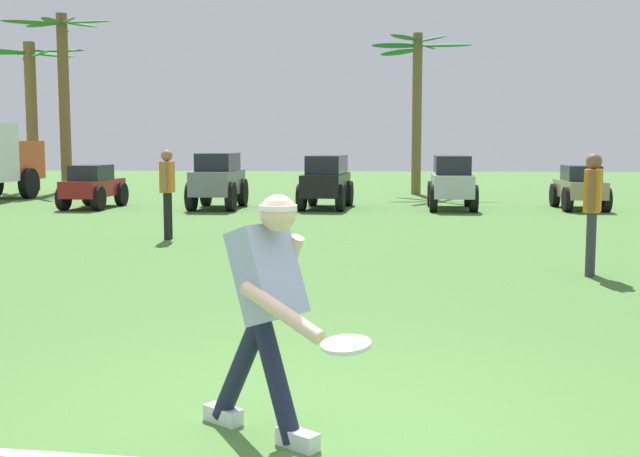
# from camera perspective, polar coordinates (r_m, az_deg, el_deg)

# --- Properties ---
(ground_plane) EXTENTS (80.00, 80.00, 0.00)m
(ground_plane) POSITION_cam_1_polar(r_m,az_deg,el_deg) (4.86, -1.31, -14.52)
(ground_plane) COLOR #457432
(frisbee_thrower) EXTENTS (0.81, 0.87, 1.43)m
(frisbee_thrower) POSITION_cam_1_polar(r_m,az_deg,el_deg) (4.62, -3.79, -5.30)
(frisbee_thrower) COLOR #191E38
(frisbee_thrower) RESTS_ON ground_plane
(frisbee_in_flight) EXTENTS (0.35, 0.35, 0.05)m
(frisbee_in_flight) POSITION_cam_1_polar(r_m,az_deg,el_deg) (4.01, 1.86, -8.27)
(frisbee_in_flight) COLOR white
(teammate_near_sideline) EXTENTS (0.30, 0.49, 1.56)m
(teammate_near_sideline) POSITION_cam_1_polar(r_m,az_deg,el_deg) (10.75, 18.80, 1.76)
(teammate_near_sideline) COLOR #33333D
(teammate_near_sideline) RESTS_ON ground_plane
(teammate_midfield) EXTENTS (0.21, 0.49, 1.56)m
(teammate_midfield) POSITION_cam_1_polar(r_m,az_deg,el_deg) (14.21, -10.80, 3.02)
(teammate_midfield) COLOR black
(teammate_midfield) RESTS_ON ground_plane
(parked_car_slot_a) EXTENTS (1.21, 2.25, 1.10)m
(parked_car_slot_a) POSITION_cam_1_polar(r_m,az_deg,el_deg) (21.26, -15.86, 2.94)
(parked_car_slot_a) COLOR maroon
(parked_car_slot_a) RESTS_ON ground_plane
(parked_car_slot_b) EXTENTS (1.22, 2.37, 1.40)m
(parked_car_slot_b) POSITION_cam_1_polar(r_m,az_deg,el_deg) (20.46, -7.27, 3.50)
(parked_car_slot_b) COLOR slate
(parked_car_slot_b) RESTS_ON ground_plane
(parked_car_slot_c) EXTENTS (1.35, 2.48, 1.34)m
(parked_car_slot_c) POSITION_cam_1_polar(r_m,az_deg,el_deg) (20.35, 0.45, 3.48)
(parked_car_slot_c) COLOR black
(parked_car_slot_c) RESTS_ON ground_plane
(parked_car_slot_d) EXTENTS (1.23, 2.44, 1.34)m
(parked_car_slot_d) POSITION_cam_1_polar(r_m,az_deg,el_deg) (20.40, 9.35, 3.40)
(parked_car_slot_d) COLOR #B7BABF
(parked_car_slot_d) RESTS_ON ground_plane
(parked_car_slot_e) EXTENTS (1.14, 2.22, 1.10)m
(parked_car_slot_e) POSITION_cam_1_polar(r_m,az_deg,el_deg) (21.05, 17.99, 2.84)
(parked_car_slot_e) COLOR #998466
(parked_car_slot_e) RESTS_ON ground_plane
(palm_tree_far_left) EXTENTS (3.56, 3.14, 5.03)m
(palm_tree_far_left) POSITION_cam_1_polar(r_m,az_deg,el_deg) (29.32, -19.81, 8.38)
(palm_tree_far_left) COLOR brown
(palm_tree_far_left) RESTS_ON ground_plane
(palm_tree_left_of_centre) EXTENTS (3.57, 3.11, 5.94)m
(palm_tree_left_of_centre) POSITION_cam_1_polar(r_m,az_deg,el_deg) (28.81, -17.79, 9.67)
(palm_tree_left_of_centre) COLOR brown
(palm_tree_left_of_centre) RESTS_ON ground_plane
(palm_tree_right_of_centre) EXTENTS (3.17, 3.08, 5.07)m
(palm_tree_right_of_centre) POSITION_cam_1_polar(r_m,az_deg,el_deg) (25.86, 6.90, 9.45)
(palm_tree_right_of_centre) COLOR brown
(palm_tree_right_of_centre) RESTS_ON ground_plane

